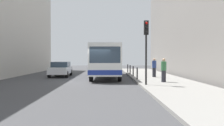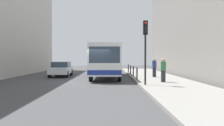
{
  "view_description": "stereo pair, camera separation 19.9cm",
  "coord_description": "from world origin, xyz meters",
  "px_view_note": "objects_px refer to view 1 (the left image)",
  "views": [
    {
      "loc": [
        1.1,
        -17.86,
        1.88
      ],
      "look_at": [
        1.46,
        2.79,
        1.42
      ],
      "focal_mm": 37.9,
      "sensor_mm": 36.0,
      "label": 1
    },
    {
      "loc": [
        1.3,
        -17.87,
        1.88
      ],
      "look_at": [
        1.46,
        2.79,
        1.42
      ],
      "focal_mm": 37.9,
      "sensor_mm": 36.0,
      "label": 2
    }
  ],
  "objects_px": {
    "bollard_farthest": "(128,68)",
    "pedestrian_mid_sidewalk": "(154,68)",
    "bollard_near": "(137,73)",
    "bollard_mid": "(133,71)",
    "bollard_far": "(130,70)",
    "car_beside_bus": "(61,69)",
    "traffic_light": "(146,40)",
    "bus": "(106,59)",
    "pedestrian_near_signal": "(164,70)"
  },
  "relations": [
    {
      "from": "bollard_farthest",
      "to": "pedestrian_mid_sidewalk",
      "type": "bearing_deg",
      "value": -74.63
    },
    {
      "from": "bollard_near",
      "to": "bollard_mid",
      "type": "height_order",
      "value": "same"
    },
    {
      "from": "bollard_near",
      "to": "bollard_far",
      "type": "relative_size",
      "value": 1.0
    },
    {
      "from": "car_beside_bus",
      "to": "bollard_farthest",
      "type": "bearing_deg",
      "value": -151.92
    },
    {
      "from": "traffic_light",
      "to": "pedestrian_mid_sidewalk",
      "type": "bearing_deg",
      "value": 74.25
    },
    {
      "from": "bollard_farthest",
      "to": "bollard_mid",
      "type": "bearing_deg",
      "value": -90.0
    },
    {
      "from": "car_beside_bus",
      "to": "bollard_mid",
      "type": "height_order",
      "value": "car_beside_bus"
    },
    {
      "from": "bus",
      "to": "pedestrian_near_signal",
      "type": "distance_m",
      "value": 7.36
    },
    {
      "from": "bus",
      "to": "pedestrian_near_signal",
      "type": "xyz_separation_m",
      "value": [
        4.15,
        -6.03,
        -0.73
      ]
    },
    {
      "from": "traffic_light",
      "to": "bollard_near",
      "type": "distance_m",
      "value": 4.47
    },
    {
      "from": "car_beside_bus",
      "to": "pedestrian_mid_sidewalk",
      "type": "relative_size",
      "value": 2.64
    },
    {
      "from": "pedestrian_near_signal",
      "to": "pedestrian_mid_sidewalk",
      "type": "height_order",
      "value": "pedestrian_near_signal"
    },
    {
      "from": "bus",
      "to": "bollard_far",
      "type": "xyz_separation_m",
      "value": [
        2.52,
        2.09,
        -1.1
      ]
    },
    {
      "from": "car_beside_bus",
      "to": "bollard_mid",
      "type": "distance_m",
      "value": 7.34
    },
    {
      "from": "car_beside_bus",
      "to": "bollard_near",
      "type": "distance_m",
      "value": 8.63
    },
    {
      "from": "car_beside_bus",
      "to": "bollard_mid",
      "type": "bearing_deg",
      "value": 162.98
    },
    {
      "from": "bus",
      "to": "car_beside_bus",
      "type": "height_order",
      "value": "bus"
    },
    {
      "from": "pedestrian_mid_sidewalk",
      "to": "car_beside_bus",
      "type": "bearing_deg",
      "value": -144.35
    },
    {
      "from": "bus",
      "to": "bollard_near",
      "type": "relative_size",
      "value": 11.62
    },
    {
      "from": "bollard_mid",
      "to": "pedestrian_near_signal",
      "type": "xyz_separation_m",
      "value": [
        1.63,
        -5.12,
        0.37
      ]
    },
    {
      "from": "bus",
      "to": "traffic_light",
      "type": "height_order",
      "value": "traffic_light"
    },
    {
      "from": "bollard_farthest",
      "to": "bollard_far",
      "type": "bearing_deg",
      "value": -90.0
    },
    {
      "from": "car_beside_bus",
      "to": "pedestrian_mid_sidewalk",
      "type": "bearing_deg",
      "value": 162.06
    },
    {
      "from": "bollard_far",
      "to": "pedestrian_near_signal",
      "type": "xyz_separation_m",
      "value": [
        1.63,
        -8.12,
        0.37
      ]
    },
    {
      "from": "bollard_mid",
      "to": "pedestrian_near_signal",
      "type": "bearing_deg",
      "value": -72.36
    },
    {
      "from": "car_beside_bus",
      "to": "traffic_light",
      "type": "relative_size",
      "value": 1.09
    },
    {
      "from": "bus",
      "to": "pedestrian_mid_sidewalk",
      "type": "bearing_deg",
      "value": 160.62
    },
    {
      "from": "bollard_far",
      "to": "pedestrian_near_signal",
      "type": "relative_size",
      "value": 0.56
    },
    {
      "from": "traffic_light",
      "to": "bollard_near",
      "type": "xyz_separation_m",
      "value": [
        -0.1,
        3.78,
        -2.38
      ]
    },
    {
      "from": "bollard_mid",
      "to": "bollard_far",
      "type": "distance_m",
      "value": 3.0
    },
    {
      "from": "bollard_mid",
      "to": "bollard_far",
      "type": "relative_size",
      "value": 1.0
    },
    {
      "from": "bollard_farthest",
      "to": "pedestrian_mid_sidewalk",
      "type": "xyz_separation_m",
      "value": [
        1.83,
        -6.65,
        0.37
      ]
    },
    {
      "from": "traffic_light",
      "to": "bollard_farthest",
      "type": "xyz_separation_m",
      "value": [
        -0.1,
        12.77,
        -2.38
      ]
    },
    {
      "from": "traffic_light",
      "to": "bollard_mid",
      "type": "distance_m",
      "value": 7.19
    },
    {
      "from": "bollard_farthest",
      "to": "pedestrian_mid_sidewalk",
      "type": "height_order",
      "value": "pedestrian_mid_sidewalk"
    },
    {
      "from": "bollard_farthest",
      "to": "pedestrian_near_signal",
      "type": "xyz_separation_m",
      "value": [
        1.63,
        -11.12,
        0.37
      ]
    },
    {
      "from": "pedestrian_near_signal",
      "to": "car_beside_bus",
      "type": "bearing_deg",
      "value": -129.5
    },
    {
      "from": "bollard_mid",
      "to": "pedestrian_mid_sidewalk",
      "type": "distance_m",
      "value": 1.98
    },
    {
      "from": "bus",
      "to": "traffic_light",
      "type": "distance_m",
      "value": 8.23
    },
    {
      "from": "bollard_near",
      "to": "pedestrian_near_signal",
      "type": "distance_m",
      "value": 2.7
    },
    {
      "from": "pedestrian_near_signal",
      "to": "pedestrian_mid_sidewalk",
      "type": "distance_m",
      "value": 4.47
    },
    {
      "from": "car_beside_bus",
      "to": "bollard_near",
      "type": "xyz_separation_m",
      "value": [
        7.08,
        -4.93,
        -0.16
      ]
    },
    {
      "from": "bollard_far",
      "to": "pedestrian_near_signal",
      "type": "distance_m",
      "value": 8.29
    },
    {
      "from": "car_beside_bus",
      "to": "traffic_light",
      "type": "bearing_deg",
      "value": 127.75
    },
    {
      "from": "bollard_far",
      "to": "pedestrian_mid_sidewalk",
      "type": "distance_m",
      "value": 4.1
    },
    {
      "from": "bus",
      "to": "bollard_mid",
      "type": "height_order",
      "value": "bus"
    },
    {
      "from": "bollard_far",
      "to": "bollard_farthest",
      "type": "height_order",
      "value": "same"
    },
    {
      "from": "bollard_near",
      "to": "bollard_mid",
      "type": "xyz_separation_m",
      "value": [
        0.0,
        3.0,
        0.0
      ]
    },
    {
      "from": "bollard_mid",
      "to": "bollard_farthest",
      "type": "xyz_separation_m",
      "value": [
        0.0,
        5.99,
        0.0
      ]
    },
    {
      "from": "bollard_far",
      "to": "bollard_near",
      "type": "bearing_deg",
      "value": -90.0
    }
  ]
}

